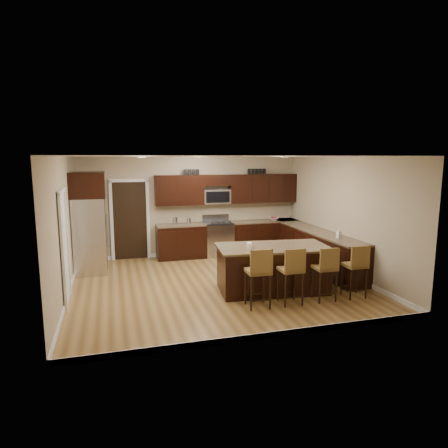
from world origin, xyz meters
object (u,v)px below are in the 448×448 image
object	(u,v)px
stool_right	(326,268)
stool_extra	(356,265)
stool_left	(259,271)
refrigerator	(89,222)
range	(218,239)
stool_mid	(292,269)
island	(272,270)

from	to	relation	value
stool_right	stool_extra	bearing A→B (deg)	1.41
stool_left	refrigerator	xyz separation A→B (m)	(-2.98, 3.24, 0.52)
stool_left	stool_extra	bearing A→B (deg)	2.22
range	stool_right	size ratio (longest dim) A/B	1.07
range	stool_mid	xyz separation A→B (m)	(0.32, -4.00, 0.19)
range	island	size ratio (longest dim) A/B	0.48
island	stool_mid	distance (m)	0.88
stool_extra	stool_left	bearing A→B (deg)	-178.48
range	stool_mid	distance (m)	4.02
island	stool_left	size ratio (longest dim) A/B	2.11
range	stool_extra	world-z (taller)	range
range	refrigerator	xyz separation A→B (m)	(-3.30, -0.76, 0.74)
refrigerator	range	bearing A→B (deg)	13.02
stool_extra	stool_mid	bearing A→B (deg)	-178.51
stool_left	stool_mid	xyz separation A→B (m)	(0.64, 0.00, -0.02)
range	stool_right	distance (m)	4.13
stool_left	refrigerator	size ratio (longest dim) A/B	0.47
stool_right	range	bearing A→B (deg)	105.63
island	stool_extra	bearing A→B (deg)	-25.28
stool_mid	refrigerator	world-z (taller)	refrigerator
stool_left	stool_extra	distance (m)	1.99
stool_mid	stool_extra	bearing A→B (deg)	0.37
stool_mid	stool_extra	world-z (taller)	stool_mid
island	stool_left	distance (m)	1.08
stool_left	stool_extra	world-z (taller)	stool_left
island	refrigerator	distance (m)	4.39
island	stool_mid	bearing A→B (deg)	-81.90
range	island	distance (m)	3.17
island	stool_mid	world-z (taller)	stool_mid
stool_right	stool_extra	size ratio (longest dim) A/B	1.00
stool_left	refrigerator	bearing A→B (deg)	134.69
stool_mid	range	bearing A→B (deg)	94.85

